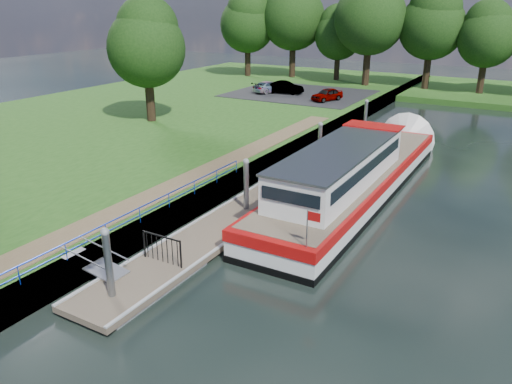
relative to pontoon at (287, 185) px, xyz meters
The scene contains 16 objects.
ground 13.00m from the pontoon, 90.00° to the right, with size 160.00×160.00×0.00m, color black.
riverbank 18.11m from the pontoon, behind, with size 32.00×90.00×0.78m, color #224E16.
bank_edge 3.25m from the pontoon, 141.89° to the left, with size 1.10×90.00×0.78m, color #473D2D.
footpath 6.69m from the pontoon, 131.35° to the right, with size 1.60×40.00×0.05m, color brown.
carpark 27.32m from the pontoon, 113.75° to the left, with size 14.00×12.00×0.06m, color black.
blue_fence 10.43m from the pontoon, 105.38° to the right, with size 0.04×18.04×0.72m.
pontoon is the anchor object (origin of this frame).
mooring_piles 1.10m from the pontoon, ahead, with size 0.30×27.30×3.55m.
gangway 12.64m from the pontoon, 98.42° to the right, with size 2.58×1.00×0.92m.
gate_panel 10.84m from the pontoon, 90.00° to the right, with size 1.85×0.05×1.15m.
barge 3.96m from the pontoon, 21.34° to the left, with size 4.36×21.15×4.78m.
horizon_trees 36.55m from the pontoon, 92.58° to the left, with size 54.38×10.03×12.87m.
bank_tree_a 18.78m from the pontoon, 156.11° to the left, with size 6.12×6.12×9.72m.
car_a 23.40m from the pontoon, 106.97° to the left, with size 1.42×3.52×1.20m, color #999999.
car_b 27.00m from the pontoon, 117.16° to the left, with size 1.37×3.92×1.29m, color #999999.
car_c 27.72m from the pontoon, 120.52° to the left, with size 1.67×4.12×1.20m, color #999999.
Camera 1 is at (11.68, -10.87, 9.82)m, focal length 35.00 mm.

